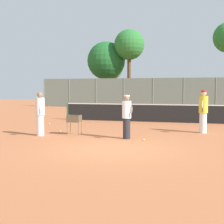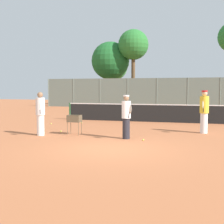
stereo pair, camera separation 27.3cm
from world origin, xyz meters
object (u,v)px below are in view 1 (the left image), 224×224
(player_yellow_shirt, at_px, (127,116))
(ball_cart, at_px, (74,120))
(tennis_net, at_px, (149,113))
(player_white_outfit, at_px, (203,111))
(player_red_cap, at_px, (40,113))
(parked_car, at_px, (161,101))

(player_yellow_shirt, xyz_separation_m, ball_cart, (-2.41, 0.49, -0.27))
(tennis_net, bearing_deg, player_yellow_shirt, -89.61)
(player_white_outfit, bearing_deg, player_red_cap, -62.88)
(player_white_outfit, xyz_separation_m, parked_car, (-3.97, 19.85, -0.33))
(player_red_cap, relative_size, player_yellow_shirt, 1.06)
(player_red_cap, bearing_deg, player_yellow_shirt, 64.73)
(player_white_outfit, distance_m, ball_cart, 5.74)
(player_white_outfit, relative_size, ball_cart, 2.24)
(player_yellow_shirt, height_order, ball_cart, player_yellow_shirt)
(tennis_net, xyz_separation_m, player_white_outfit, (3.00, -4.03, 0.43))
(player_white_outfit, height_order, parked_car, player_white_outfit)
(tennis_net, bearing_deg, player_white_outfit, -53.29)
(parked_car, bearing_deg, player_yellow_shirt, -87.42)
(player_red_cap, distance_m, parked_car, 22.63)
(tennis_net, height_order, player_yellow_shirt, player_yellow_shirt)
(tennis_net, bearing_deg, parked_car, 93.48)
(ball_cart, relative_size, parked_car, 0.20)
(ball_cart, height_order, parked_car, parked_car)
(player_white_outfit, distance_m, parked_car, 20.25)
(player_red_cap, bearing_deg, player_white_outfit, 84.05)
(tennis_net, height_order, parked_car, parked_car)
(tennis_net, height_order, player_red_cap, player_red_cap)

